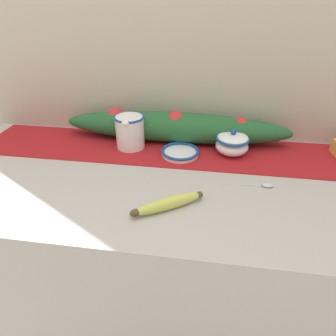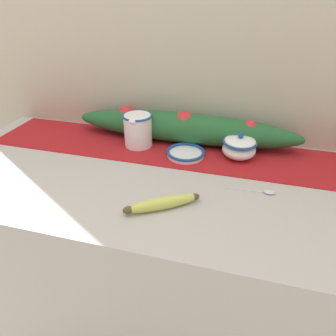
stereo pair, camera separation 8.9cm
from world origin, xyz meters
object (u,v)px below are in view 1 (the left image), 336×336
object	(u,v)px
small_dish	(180,152)
cream_pitcher	(130,131)
banana	(168,204)
spoon	(264,185)
sugar_bowl	(232,143)

from	to	relation	value
small_dish	cream_pitcher	bearing A→B (deg)	168.85
cream_pitcher	banana	bearing A→B (deg)	-60.77
banana	spoon	xyz separation A→B (m)	(0.27, 0.15, -0.01)
small_dish	spoon	size ratio (longest dim) A/B	0.89
small_dish	spoon	bearing A→B (deg)	-29.58
sugar_bowl	cream_pitcher	bearing A→B (deg)	179.77
small_dish	banana	bearing A→B (deg)	-89.72
cream_pitcher	small_dish	xyz separation A→B (m)	(0.19, -0.04, -0.05)
sugar_bowl	small_dish	distance (m)	0.19
cream_pitcher	sugar_bowl	xyz separation A→B (m)	(0.37, -0.00, -0.02)
small_dish	banana	distance (m)	0.30
cream_pitcher	small_dish	size ratio (longest dim) A/B	0.95
small_dish	spoon	world-z (taller)	small_dish
spoon	sugar_bowl	bearing A→B (deg)	112.49
cream_pitcher	sugar_bowl	size ratio (longest dim) A/B	1.10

